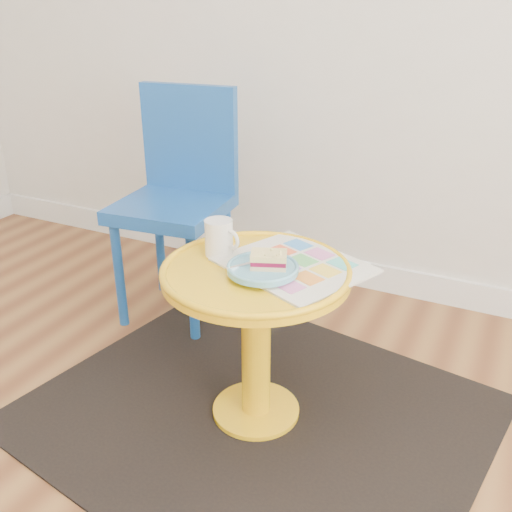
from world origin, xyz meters
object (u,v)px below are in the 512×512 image
at_px(side_table, 256,313).
at_px(mug, 220,237).
at_px(plate, 263,269).
at_px(newspaper, 294,265).
at_px(chair, 179,189).

distance_m(side_table, mug, 0.24).
relative_size(mug, plate, 0.60).
bearing_deg(side_table, mug, 163.00).
xyz_separation_m(side_table, newspaper, (0.09, 0.07, 0.14)).
relative_size(chair, newspaper, 2.36).
bearing_deg(newspaper, mug, -150.57).
relative_size(newspaper, plate, 1.95).
distance_m(chair, plate, 0.79).
bearing_deg(side_table, newspaper, 37.44).
height_order(side_table, chair, chair).
distance_m(mug, plate, 0.19).
bearing_deg(chair, plate, -46.05).
relative_size(newspaper, mug, 3.24).
distance_m(side_table, plate, 0.17).
bearing_deg(chair, mug, -51.42).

